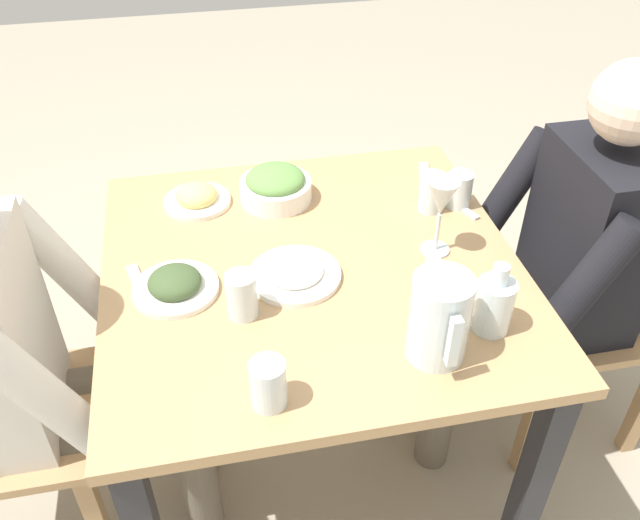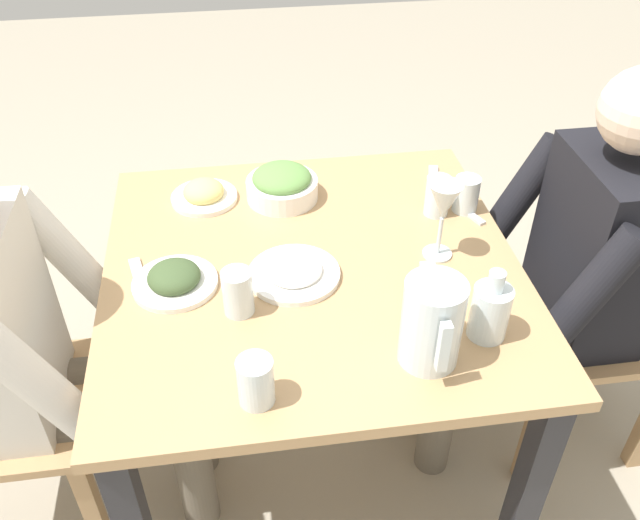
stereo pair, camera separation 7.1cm
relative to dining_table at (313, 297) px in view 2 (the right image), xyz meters
name	(u,v)px [view 2 (the right image)]	position (x,y,z in m)	size (l,w,h in m)	color
ground_plane	(314,446)	(0.00, 0.00, -0.60)	(8.00, 8.00, 0.00)	#9E937F
dining_table	(313,297)	(0.00, 0.00, 0.00)	(0.97, 0.97, 0.70)	tan
chair_far	(619,305)	(0.02, 0.83, -0.12)	(0.40, 0.40, 0.85)	tan
diner_near	(40,343)	(0.09, -0.62, 0.03)	(0.48, 0.53, 1.15)	silver
diner_far	(559,270)	(0.02, 0.62, 0.03)	(0.48, 0.53, 1.15)	black
water_pitcher	(432,323)	(0.33, 0.19, 0.20)	(0.16, 0.12, 0.19)	silver
salad_bowl	(282,184)	(-0.29, -0.04, 0.15)	(0.19, 0.19, 0.09)	white
plate_dolmas	(174,279)	(0.03, -0.32, 0.12)	(0.19, 0.19, 0.06)	white
plate_fries	(204,194)	(-0.31, -0.25, 0.12)	(0.17, 0.17, 0.06)	white
plate_yoghurt	(294,272)	(0.04, -0.05, 0.12)	(0.21, 0.21, 0.04)	white
water_glass_far_left	(466,194)	(-0.17, 0.42, 0.15)	(0.06, 0.06, 0.10)	silver
water_glass_near_right	(256,381)	(0.39, -0.16, 0.15)	(0.07, 0.07, 0.10)	silver
water_glass_far_right	(437,196)	(-0.17, 0.35, 0.16)	(0.06, 0.06, 0.10)	silver
water_glass_by_pitcher	(238,292)	(0.14, -0.18, 0.16)	(0.07, 0.07, 0.11)	silver
wine_glass	(444,205)	(0.01, 0.30, 0.25)	(0.08, 0.08, 0.20)	silver
oil_carafe	(489,314)	(0.28, 0.33, 0.16)	(0.08, 0.08, 0.16)	silver
fork_near	(434,182)	(-0.31, 0.38, 0.11)	(0.17, 0.03, 0.01)	silver
knife_near	(459,206)	(-0.18, 0.41, 0.11)	(0.18, 0.02, 0.01)	silver
fork_far	(140,281)	(0.01, -0.40, 0.11)	(0.17, 0.03, 0.01)	silver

